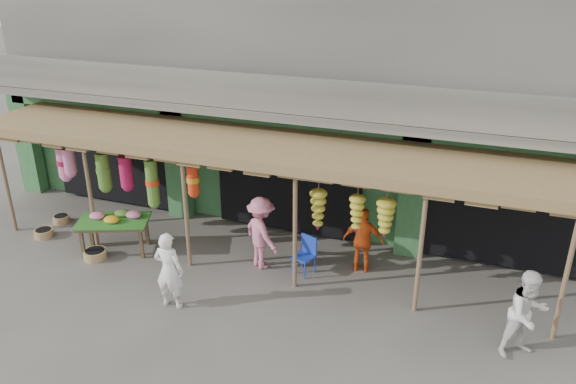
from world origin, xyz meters
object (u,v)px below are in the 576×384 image
(blue_chair, at_px, (306,253))
(person_shopper, at_px, (261,233))
(person_front, at_px, (169,270))
(flower_table, at_px, (114,221))
(person_right, at_px, (527,314))
(person_vendor, at_px, (363,240))

(blue_chair, relative_size, person_shopper, 0.51)
(person_front, xyz_separation_m, person_shopper, (1.09, 2.03, 0.02))
(blue_chair, bearing_deg, person_front, -114.58)
(flower_table, xyz_separation_m, person_right, (8.86, -0.66, 0.05))
(person_right, distance_m, person_vendor, 3.71)
(person_vendor, bearing_deg, person_right, 146.93)
(blue_chair, distance_m, person_front, 3.01)
(person_front, bearing_deg, flower_table, -35.05)
(person_vendor, bearing_deg, person_shopper, 10.79)
(person_right, xyz_separation_m, person_shopper, (-5.40, 1.18, 0.01))
(flower_table, xyz_separation_m, person_vendor, (5.60, 1.11, -0.02))
(blue_chair, xyz_separation_m, person_front, (-2.09, -2.14, 0.33))
(person_right, bearing_deg, person_front, 149.76)
(person_front, xyz_separation_m, person_vendor, (3.24, 2.62, -0.06))
(flower_table, distance_m, person_shopper, 3.50)
(person_front, relative_size, person_vendor, 1.08)
(person_shopper, bearing_deg, blue_chair, -138.49)
(person_front, distance_m, person_vendor, 4.16)
(flower_table, bearing_deg, person_front, -54.81)
(flower_table, xyz_separation_m, person_front, (2.36, -1.50, 0.03))
(person_front, relative_size, person_right, 0.99)
(flower_table, relative_size, person_shopper, 1.10)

